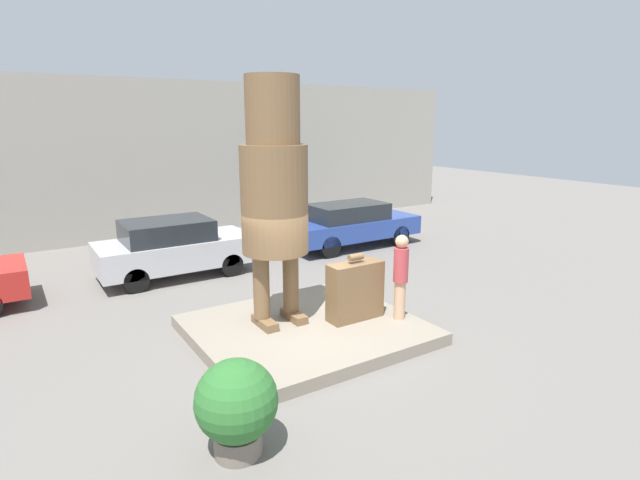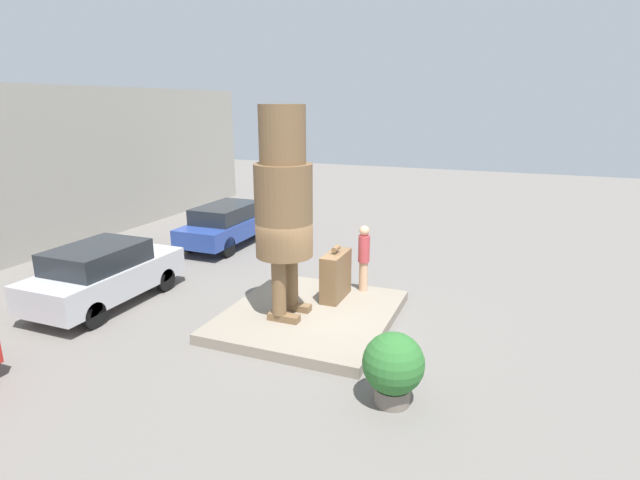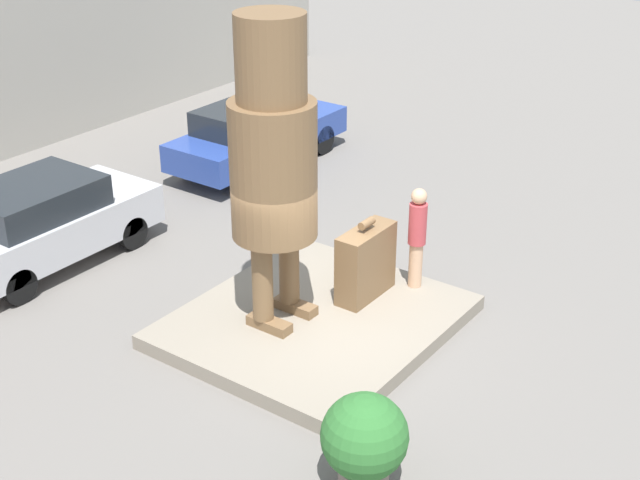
{
  "view_description": "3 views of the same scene",
  "coord_description": "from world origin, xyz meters",
  "px_view_note": "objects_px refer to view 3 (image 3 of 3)",
  "views": [
    {
      "loc": [
        -4.85,
        -8.09,
        4.28
      ],
      "look_at": [
        0.34,
        -0.01,
        1.96
      ],
      "focal_mm": 28.0,
      "sensor_mm": 36.0,
      "label": 1
    },
    {
      "loc": [
        -10.3,
        -4.38,
        5.12
      ],
      "look_at": [
        0.67,
        0.01,
        1.85
      ],
      "focal_mm": 28.0,
      "sensor_mm": 36.0,
      "label": 2
    },
    {
      "loc": [
        -9.94,
        -7.31,
        7.61
      ],
      "look_at": [
        -0.03,
        -0.12,
        1.64
      ],
      "focal_mm": 50.0,
      "sensor_mm": 36.0,
      "label": 3
    }
  ],
  "objects_px": {
    "giant_suitcase": "(366,263)",
    "parked_car_silver": "(43,221)",
    "tourist": "(417,234)",
    "statue_figure": "(273,151)",
    "parked_car_blue": "(257,132)",
    "planter_pot": "(364,440)"
  },
  "relations": [
    {
      "from": "tourist",
      "to": "giant_suitcase",
      "type": "bearing_deg",
      "value": 147.07
    },
    {
      "from": "tourist",
      "to": "planter_pot",
      "type": "distance_m",
      "value": 4.87
    },
    {
      "from": "giant_suitcase",
      "to": "planter_pot",
      "type": "bearing_deg",
      "value": -146.87
    },
    {
      "from": "parked_car_blue",
      "to": "planter_pot",
      "type": "xyz_separation_m",
      "value": [
        -7.74,
        -8.08,
        -0.1
      ]
    },
    {
      "from": "parked_car_blue",
      "to": "tourist",
      "type": "bearing_deg",
      "value": -118.01
    },
    {
      "from": "giant_suitcase",
      "to": "tourist",
      "type": "relative_size",
      "value": 0.78
    },
    {
      "from": "statue_figure",
      "to": "giant_suitcase",
      "type": "distance_m",
      "value": 2.75
    },
    {
      "from": "parked_car_silver",
      "to": "planter_pot",
      "type": "bearing_deg",
      "value": -101.38
    },
    {
      "from": "tourist",
      "to": "planter_pot",
      "type": "xyz_separation_m",
      "value": [
        -4.46,
        -1.9,
        -0.5
      ]
    },
    {
      "from": "parked_car_silver",
      "to": "planter_pot",
      "type": "distance_m",
      "value": 8.22
    },
    {
      "from": "parked_car_silver",
      "to": "planter_pot",
      "type": "height_order",
      "value": "parked_car_silver"
    },
    {
      "from": "parked_car_blue",
      "to": "planter_pot",
      "type": "relative_size",
      "value": 3.57
    },
    {
      "from": "parked_car_silver",
      "to": "parked_car_blue",
      "type": "bearing_deg",
      "value": 0.2
    },
    {
      "from": "statue_figure",
      "to": "parked_car_silver",
      "type": "bearing_deg",
      "value": 97.18
    },
    {
      "from": "giant_suitcase",
      "to": "parked_car_silver",
      "type": "height_order",
      "value": "giant_suitcase"
    },
    {
      "from": "planter_pot",
      "to": "giant_suitcase",
      "type": "bearing_deg",
      "value": 33.13
    },
    {
      "from": "parked_car_silver",
      "to": "statue_figure",
      "type": "bearing_deg",
      "value": -82.82
    },
    {
      "from": "statue_figure",
      "to": "tourist",
      "type": "relative_size",
      "value": 2.71
    },
    {
      "from": "giant_suitcase",
      "to": "parked_car_silver",
      "type": "bearing_deg",
      "value": 109.98
    },
    {
      "from": "statue_figure",
      "to": "parked_car_silver",
      "type": "relative_size",
      "value": 1.16
    },
    {
      "from": "parked_car_blue",
      "to": "giant_suitcase",
      "type": "bearing_deg",
      "value": -125.59
    },
    {
      "from": "giant_suitcase",
      "to": "planter_pot",
      "type": "distance_m",
      "value": 4.4
    }
  ]
}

